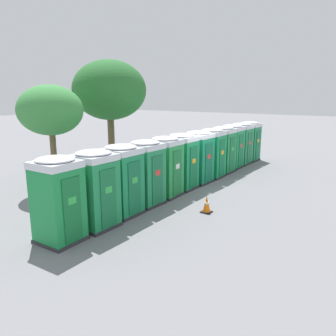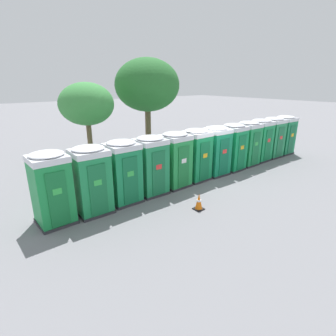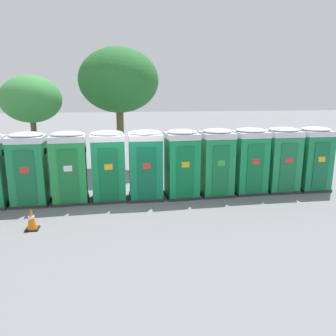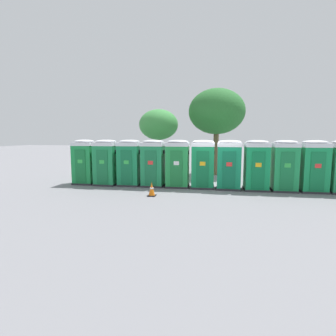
{
  "view_description": "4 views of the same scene",
  "coord_description": "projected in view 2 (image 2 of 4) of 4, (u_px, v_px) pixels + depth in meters",
  "views": [
    {
      "loc": [
        -12.89,
        -7.9,
        4.2
      ],
      "look_at": [
        -1.89,
        -0.14,
        1.19
      ],
      "focal_mm": 35.0,
      "sensor_mm": 36.0,
      "label": 1
    },
    {
      "loc": [
        -9.29,
        -8.91,
        4.66
      ],
      "look_at": [
        -2.46,
        -0.15,
        0.97
      ],
      "focal_mm": 28.0,
      "sensor_mm": 36.0,
      "label": 2
    },
    {
      "loc": [
        -0.43,
        -11.79,
        3.79
      ],
      "look_at": [
        1.52,
        -0.1,
        1.1
      ],
      "focal_mm": 35.0,
      "sensor_mm": 36.0,
      "label": 3
    },
    {
      "loc": [
        0.21,
        -13.93,
        2.72
      ],
      "look_at": [
        -2.54,
        -0.15,
        1.02
      ],
      "focal_mm": 28.0,
      "sensor_mm": 36.0,
      "label": 4
    }
  ],
  "objects": [
    {
      "name": "portapotty_1",
      "position": [
        91.0,
        180.0,
        9.44
      ],
      "size": [
        1.23,
        1.21,
        2.54
      ],
      "color": "#2D2D33",
      "rests_on": "ground"
    },
    {
      "name": "street_tree_1",
      "position": [
        147.0,
        85.0,
        15.81
      ],
      "size": [
        3.9,
        3.9,
        6.02
      ],
      "color": "brown",
      "rests_on": "ground"
    },
    {
      "name": "portapotty_9",
      "position": [
        260.0,
        140.0,
        15.88
      ],
      "size": [
        1.26,
        1.23,
        2.54
      ],
      "color": "#2D2D33",
      "rests_on": "ground"
    },
    {
      "name": "portapotty_0",
      "position": [
        52.0,
        188.0,
        8.71
      ],
      "size": [
        1.22,
        1.25,
        2.54
      ],
      "color": "#2D2D33",
      "rests_on": "ground"
    },
    {
      "name": "portapotty_8",
      "position": [
        247.0,
        143.0,
        15.04
      ],
      "size": [
        1.19,
        1.21,
        2.54
      ],
      "color": "#2D2D33",
      "rests_on": "ground"
    },
    {
      "name": "street_tree_0",
      "position": [
        87.0,
        105.0,
        13.38
      ],
      "size": [
        2.77,
        2.77,
        4.64
      ],
      "color": "brown",
      "rests_on": "ground"
    },
    {
      "name": "portapotty_5",
      "position": [
        196.0,
        154.0,
        12.71
      ],
      "size": [
        1.24,
        1.24,
        2.54
      ],
      "color": "#2D2D33",
      "rests_on": "ground"
    },
    {
      "name": "ground_plane",
      "position": [
        204.0,
        176.0,
        13.56
      ],
      "size": [
        120.0,
        120.0,
        0.0
      ],
      "primitive_type": "plane",
      "color": "slate"
    },
    {
      "name": "portapotty_4",
      "position": [
        175.0,
        159.0,
        11.91
      ],
      "size": [
        1.27,
        1.25,
        2.54
      ],
      "color": "#2D2D33",
      "rests_on": "ground"
    },
    {
      "name": "portapotty_7",
      "position": [
        233.0,
        147.0,
        14.23
      ],
      "size": [
        1.22,
        1.24,
        2.54
      ],
      "color": "#2D2D33",
      "rests_on": "ground"
    },
    {
      "name": "traffic_cone",
      "position": [
        199.0,
        202.0,
        9.93
      ],
      "size": [
        0.36,
        0.36,
        0.64
      ],
      "color": "black",
      "rests_on": "ground"
    },
    {
      "name": "portapotty_11",
      "position": [
        284.0,
        135.0,
        17.44
      ],
      "size": [
        1.21,
        1.21,
        2.54
      ],
      "color": "#2D2D33",
      "rests_on": "ground"
    },
    {
      "name": "portapotty_10",
      "position": [
        272.0,
        137.0,
        16.66
      ],
      "size": [
        1.26,
        1.22,
        2.54
      ],
      "color": "#2D2D33",
      "rests_on": "ground"
    },
    {
      "name": "portapotty_6",
      "position": [
        216.0,
        150.0,
        13.45
      ],
      "size": [
        1.24,
        1.22,
        2.54
      ],
      "color": "#2D2D33",
      "rests_on": "ground"
    },
    {
      "name": "portapotty_3",
      "position": [
        151.0,
        165.0,
        11.1
      ],
      "size": [
        1.22,
        1.21,
        2.54
      ],
      "color": "#2D2D33",
      "rests_on": "ground"
    },
    {
      "name": "portapotty_2",
      "position": [
        123.0,
        172.0,
        10.3
      ],
      "size": [
        1.23,
        1.22,
        2.54
      ],
      "color": "#2D2D33",
      "rests_on": "ground"
    }
  ]
}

